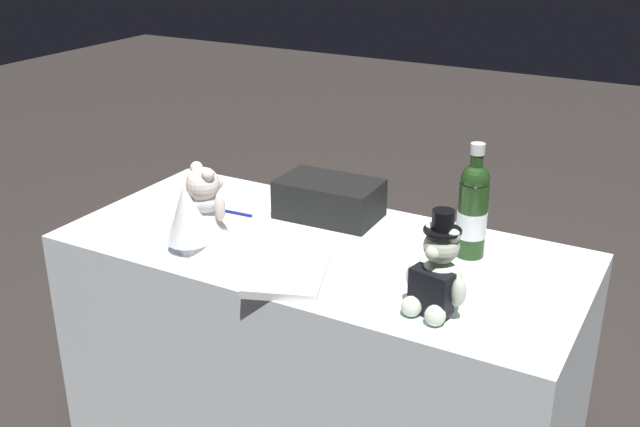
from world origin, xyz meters
name	(u,v)px	position (x,y,z in m)	size (l,w,h in m)	color
reception_table	(320,350)	(0.00, 0.00, 0.36)	(1.53, 0.71, 0.72)	white
teddy_bear_groom	(437,276)	(-0.44, 0.20, 0.82)	(0.16, 0.15, 0.27)	silver
teddy_bear_bride	(199,214)	(0.30, 0.18, 0.83)	(0.22, 0.24, 0.25)	white
champagne_bottle	(473,209)	(-0.40, -0.15, 0.86)	(0.08, 0.08, 0.33)	#1B3815
signing_pen	(230,212)	(0.37, -0.07, 0.73)	(0.16, 0.02, 0.01)	navy
gift_case_black	(329,199)	(0.08, -0.20, 0.78)	(0.32, 0.21, 0.12)	black
guestbook	(287,273)	(-0.02, 0.22, 0.73)	(0.20, 0.27, 0.02)	white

